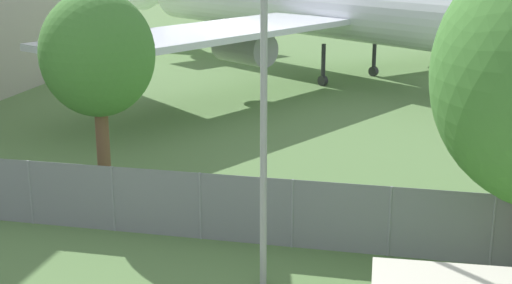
% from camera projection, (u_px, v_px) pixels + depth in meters
% --- Properties ---
extents(perimeter_fence, '(56.07, 0.07, 1.92)m').
position_uv_depth(perimeter_fence, '(200.00, 206.00, 19.41)').
color(perimeter_fence, gray).
rests_on(perimeter_fence, ground).
extents(airplane, '(39.37, 33.42, 11.63)m').
position_uv_depth(airplane, '(371.00, 10.00, 39.54)').
color(airplane, white).
rests_on(airplane, ground).
extents(tree_left_of_cabin, '(3.51, 3.51, 6.54)m').
position_uv_depth(tree_left_of_cabin, '(98.00, 55.00, 21.67)').
color(tree_left_of_cabin, brown).
rests_on(tree_left_of_cabin, ground).
extents(light_mast, '(0.44, 0.44, 8.05)m').
position_uv_depth(light_mast, '(264.00, 83.00, 15.76)').
color(light_mast, '#99999E').
rests_on(light_mast, ground).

